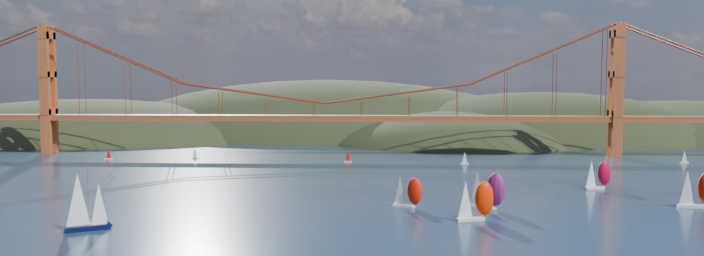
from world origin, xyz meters
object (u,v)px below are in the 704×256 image
sloop_navy (84,202)px  racer_2 (697,188)px  racer_0 (407,191)px  racer_1 (474,200)px  racer_3 (597,174)px  racer_rwb (486,189)px

sloop_navy → racer_2: size_ratio=1.31×
racer_0 → racer_2: size_ratio=0.83×
racer_1 → racer_2: bearing=0.7°
racer_3 → racer_rwb: (-37.38, -32.70, 0.53)m
racer_1 → racer_rwb: (4.60, 13.96, 0.12)m
racer_1 → racer_rwb: 14.70m
racer_0 → racer_3: racer_3 is taller
sloop_navy → racer_3: size_ratio=1.46×
racer_1 → racer_rwb: size_ratio=0.98×
racer_0 → racer_3: 65.19m
racer_2 → racer_3: bearing=126.5°
racer_2 → racer_3: racer_2 is taller
sloop_navy → racer_rwb: bearing=-12.8°
racer_0 → racer_3: size_ratio=0.93×
sloop_navy → racer_2: sloop_navy is taller
racer_2 → racer_rwb: (-53.60, -4.53, 0.02)m
sloop_navy → racer_0: size_ratio=1.57×
sloop_navy → racer_1: 86.63m
sloop_navy → racer_0: (70.34, 29.48, -1.96)m
racer_1 → racer_3: bearing=31.1°
racer_2 → racer_rwb: bearing=-168.6°
racer_2 → racer_1: bearing=-155.8°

